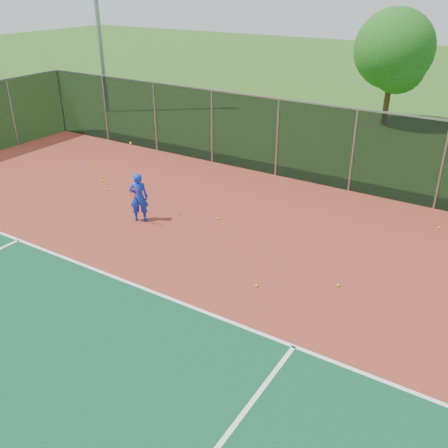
{
  "coord_description": "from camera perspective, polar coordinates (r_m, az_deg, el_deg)",
  "views": [
    {
      "loc": [
        5.17,
        -4.84,
        7.05
      ],
      "look_at": [
        -1.01,
        5.0,
        1.3
      ],
      "focal_mm": 40.0,
      "sensor_mm": 36.0,
      "label": 1
    }
  ],
  "objects": [
    {
      "name": "court_apron",
      "position": [
        11.09,
        -3.92,
        -13.14
      ],
      "size": [
        30.0,
        20.0,
        0.02
      ],
      "primitive_type": "cube",
      "color": "maroon",
      "rests_on": "ground"
    },
    {
      "name": "practice_ball_3",
      "position": [
        13.05,
        12.9,
        -6.84
      ],
      "size": [
        0.07,
        0.07,
        0.07
      ],
      "primitive_type": "sphere",
      "color": "#BFE11A",
      "rests_on": "court_apron"
    },
    {
      "name": "practice_ball_0",
      "position": [
        16.15,
        -0.65,
        0.67
      ],
      "size": [
        0.07,
        0.07,
        0.07
      ],
      "primitive_type": "sphere",
      "color": "#BFE11A",
      "rests_on": "court_apron"
    },
    {
      "name": "practice_ball_7",
      "position": [
        18.87,
        -13.28,
        3.84
      ],
      "size": [
        0.07,
        0.07,
        0.07
      ],
      "primitive_type": "sphere",
      "color": "#BFE11A",
      "rests_on": "court_apron"
    },
    {
      "name": "practice_ball_1",
      "position": [
        21.63,
        -14.82,
        6.57
      ],
      "size": [
        0.07,
        0.07,
        0.07
      ],
      "primitive_type": "sphere",
      "color": "#BFE11A",
      "rests_on": "court_apron"
    },
    {
      "name": "practice_ball_2",
      "position": [
        12.74,
        3.74,
        -7.03
      ],
      "size": [
        0.07,
        0.07,
        0.07
      ],
      "primitive_type": "sphere",
      "color": "#BFE11A",
      "rests_on": "court_apron"
    },
    {
      "name": "tree_back_left",
      "position": [
        27.65,
        18.98,
        17.97
      ],
      "size": [
        3.98,
        3.98,
        5.84
      ],
      "color": "#3D2516",
      "rests_on": "ground"
    },
    {
      "name": "practice_ball_5",
      "position": [
        19.74,
        -13.76,
        4.81
      ],
      "size": [
        0.07,
        0.07,
        0.07
      ],
      "primitive_type": "sphere",
      "color": "#BFE11A",
      "rests_on": "court_apron"
    },
    {
      "name": "fence_back",
      "position": [
        18.45,
        14.53,
        8.19
      ],
      "size": [
        30.0,
        0.06,
        3.03
      ],
      "color": "black",
      "rests_on": "court_apron"
    },
    {
      "name": "practice_ball_6",
      "position": [
        16.93,
        23.35,
        -0.38
      ],
      "size": [
        0.07,
        0.07,
        0.07
      ],
      "primitive_type": "sphere",
      "color": "#BFE11A",
      "rests_on": "court_apron"
    },
    {
      "name": "ground",
      "position": [
        9.99,
        -11.02,
        -19.18
      ],
      "size": [
        120.0,
        120.0,
        0.0
      ],
      "primitive_type": "plane",
      "color": "#275217",
      "rests_on": "ground"
    },
    {
      "name": "tennis_player",
      "position": [
        16.0,
        -9.73,
        3.05
      ],
      "size": [
        0.7,
        0.74,
        2.54
      ],
      "color": "#142DC2",
      "rests_on": "court_apron"
    }
  ]
}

